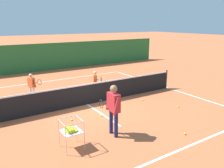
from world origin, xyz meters
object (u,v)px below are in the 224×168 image
tennis_ball_2 (178,107)px  tennis_ball_6 (102,115)px  tennis_ball_1 (72,120)px  tennis_ball_5 (110,109)px  instructor (113,106)px  tennis_ball_3 (185,134)px  tennis_net (87,94)px  ball_cart (71,130)px  tennis_ball_4 (142,100)px  student_0 (32,84)px  student_1 (95,80)px

tennis_ball_2 → tennis_ball_6: bearing=164.0°
tennis_ball_1 → tennis_ball_5: size_ratio=1.00×
instructor → tennis_ball_3: (2.02, -1.28, -1.00)m
tennis_net → tennis_ball_1: 1.89m
ball_cart → tennis_ball_4: bearing=25.5°
ball_cart → tennis_ball_3: bearing=-19.4°
tennis_ball_4 → tennis_ball_6: same height
student_0 → tennis_ball_1: size_ratio=18.74×
student_0 → tennis_ball_2: student_0 is taller
tennis_ball_1 → tennis_ball_3: (2.75, -3.08, 0.00)m
tennis_ball_1 → tennis_ball_4: same height
tennis_net → student_0: (-1.88, 2.10, 0.27)m
tennis_ball_6 → tennis_ball_5: bearing=33.0°
instructor → student_0: bearing=104.1°
tennis_ball_3 → tennis_ball_6: same height
student_1 → tennis_ball_3: 5.68m
student_1 → tennis_ball_3: bearing=-86.8°
student_1 → tennis_ball_1: bearing=-133.6°
student_1 → ball_cart: (-3.21, -4.39, -0.13)m
student_0 → ball_cart: 5.23m
student_1 → tennis_ball_4: bearing=-59.5°
student_1 → ball_cart: bearing=-126.2°
student_0 → tennis_ball_5: student_0 is taller
tennis_net → tennis_ball_4: size_ratio=147.41×
tennis_ball_4 → tennis_ball_3: bearing=-106.4°
tennis_ball_4 → tennis_ball_5: same height
student_0 → student_1: size_ratio=1.06×
ball_cart → tennis_ball_2: 5.37m
student_1 → tennis_ball_1: 3.59m
ball_cart → tennis_ball_1: ball_cart is taller
ball_cart → instructor: bearing=1.5°
instructor → tennis_ball_6: instructor is taller
student_1 → student_0: bearing=164.5°
tennis_ball_1 → tennis_ball_2: same height
ball_cart → tennis_ball_5: ball_cart is taller
ball_cart → tennis_ball_3: size_ratio=13.22×
student_1 → tennis_ball_2: size_ratio=17.65×
tennis_ball_1 → tennis_ball_3: size_ratio=1.00×
tennis_ball_1 → tennis_ball_2: size_ratio=1.00×
tennis_net → instructor: (-0.58, -3.09, 0.53)m
student_1 → tennis_ball_2: bearing=-60.9°
tennis_net → instructor: 3.18m
instructor → ball_cart: (-1.50, -0.04, -0.44)m
tennis_ball_2 → tennis_ball_4: size_ratio=1.00×
tennis_ball_6 → tennis_net: bearing=85.4°
tennis_ball_1 → student_1: bearing=46.4°
tennis_net → student_0: size_ratio=7.87×
student_0 → student_1: 3.12m
ball_cart → tennis_ball_6: size_ratio=13.22×
tennis_ball_6 → tennis_ball_4: bearing=12.3°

